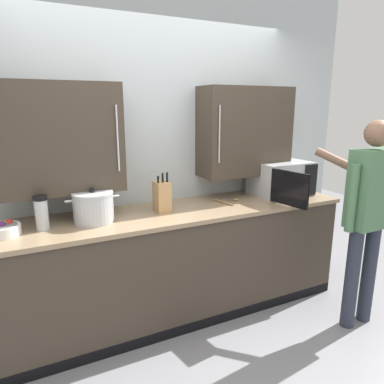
{
  "coord_description": "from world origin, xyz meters",
  "views": [
    {
      "loc": [
        -1.08,
        -1.75,
        1.79
      ],
      "look_at": [
        0.15,
        0.77,
        1.1
      ],
      "focal_mm": 32.86,
      "sensor_mm": 36.0,
      "label": 1
    }
  ],
  "objects": [
    {
      "name": "stock_pot",
      "position": [
        -0.64,
        0.8,
        1.06
      ],
      "size": [
        0.39,
        0.3,
        0.26
      ],
      "color": "#B7BABF",
      "rests_on": "counter_unit"
    },
    {
      "name": "counter_unit",
      "position": [
        0.0,
        0.81,
        0.47
      ],
      "size": [
        3.07,
        0.69,
        0.95
      ],
      "color": "#3D3328",
      "rests_on": "ground_plane"
    },
    {
      "name": "person_figure",
      "position": [
        1.31,
        0.02,
        1.01
      ],
      "size": [
        0.44,
        0.61,
        1.69
      ],
      "color": "#282D3D",
      "rests_on": "ground_plane"
    },
    {
      "name": "ground_plane",
      "position": [
        0.0,
        0.0,
        0.0
      ],
      "size": [
        9.63,
        9.63,
        0.0
      ],
      "primitive_type": "plane",
      "color": "gray"
    },
    {
      "name": "microwave_oven",
      "position": [
        1.12,
        0.85,
        1.11
      ],
      "size": [
        0.54,
        0.77,
        0.32
      ],
      "color": "#B7BABF",
      "rests_on": "counter_unit"
    },
    {
      "name": "back_wall_tiled",
      "position": [
        -0.0,
        1.14,
        1.46
      ],
      "size": [
        4.04,
        0.44,
        2.86
      ],
      "color": "#B2BCC1",
      "rests_on": "ground_plane"
    },
    {
      "name": "wooden_spoon",
      "position": [
        0.56,
        0.83,
        0.96
      ],
      "size": [
        0.22,
        0.24,
        0.02
      ],
      "color": "#A37547",
      "rests_on": "counter_unit"
    },
    {
      "name": "thermos_flask",
      "position": [
        -1.0,
        0.78,
        1.07
      ],
      "size": [
        0.09,
        0.09,
        0.24
      ],
      "color": "#B7BABF",
      "rests_on": "counter_unit"
    },
    {
      "name": "fruit_bowl",
      "position": [
        -1.24,
        0.78,
        0.99
      ],
      "size": [
        0.22,
        0.22,
        0.1
      ],
      "color": "white",
      "rests_on": "counter_unit"
    },
    {
      "name": "knife_block",
      "position": [
        -0.09,
        0.83,
        1.07
      ],
      "size": [
        0.11,
        0.15,
        0.32
      ],
      "color": "tan",
      "rests_on": "counter_unit"
    }
  ]
}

